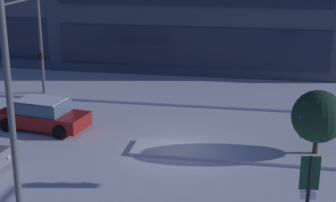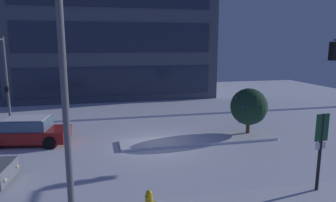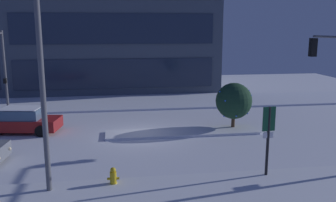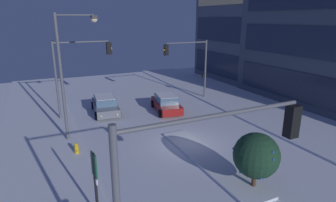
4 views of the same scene
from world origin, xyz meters
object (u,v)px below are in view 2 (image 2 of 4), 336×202
(street_lamp_arched, at_px, (67,47))
(parking_info_sign, at_px, (321,143))
(fire_hydrant, at_px, (149,202))
(car_far, at_px, (27,132))
(decorated_tree_median, at_px, (249,107))

(street_lamp_arched, xyz_separation_m, parking_info_sign, (8.60, -0.43, -3.44))
(street_lamp_arched, xyz_separation_m, fire_hydrant, (2.30, -0.40, -5.00))
(car_far, xyz_separation_m, fire_hydrant, (5.40, -8.53, -0.32))
(fire_hydrant, height_order, decorated_tree_median, decorated_tree_median)
(car_far, distance_m, fire_hydrant, 10.10)
(parking_info_sign, xyz_separation_m, decorated_tree_median, (1.01, 7.40, -0.18))
(street_lamp_arched, height_order, fire_hydrant, street_lamp_arched)
(fire_hydrant, xyz_separation_m, parking_info_sign, (6.30, -0.03, 1.56))
(street_lamp_arched, relative_size, parking_info_sign, 2.76)
(car_far, distance_m, decorated_tree_median, 12.80)
(fire_hydrant, bearing_deg, parking_info_sign, -0.27)
(car_far, height_order, street_lamp_arched, street_lamp_arched)
(fire_hydrant, bearing_deg, car_far, 122.35)
(parking_info_sign, bearing_deg, street_lamp_arched, 79.74)
(car_far, relative_size, street_lamp_arched, 0.56)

